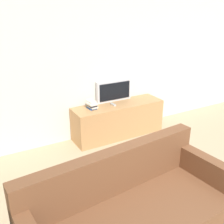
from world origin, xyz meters
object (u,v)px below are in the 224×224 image
(tv_stand, at_px, (118,120))
(couch, at_px, (133,219))
(book_stack, at_px, (92,105))
(remote_on_stand, at_px, (113,104))
(television, at_px, (114,91))

(tv_stand, distance_m, couch, 2.47)
(tv_stand, height_order, book_stack, book_stack)
(book_stack, distance_m, remote_on_stand, 0.42)
(remote_on_stand, bearing_deg, couch, -114.99)
(tv_stand, xyz_separation_m, remote_on_stand, (-0.11, 0.01, 0.33))
(television, height_order, remote_on_stand, television)
(remote_on_stand, bearing_deg, tv_stand, -4.39)
(television, height_order, book_stack, television)
(tv_stand, relative_size, remote_on_stand, 11.29)
(book_stack, bearing_deg, television, 17.34)
(book_stack, bearing_deg, tv_stand, -3.86)
(remote_on_stand, bearing_deg, book_stack, 176.28)
(television, xyz_separation_m, book_stack, (-0.54, -0.17, -0.13))
(couch, distance_m, remote_on_stand, 2.46)
(couch, relative_size, book_stack, 9.26)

